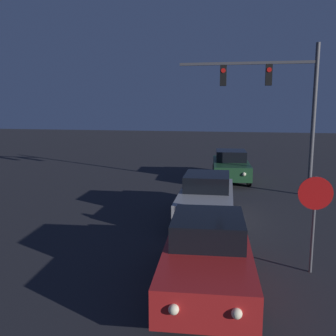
{
  "coord_description": "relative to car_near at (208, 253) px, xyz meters",
  "views": [
    {
      "loc": [
        2.37,
        3.37,
        4.0
      ],
      "look_at": [
        0.0,
        15.8,
        1.85
      ],
      "focal_mm": 40.0,
      "sensor_mm": 36.0,
      "label": 1
    }
  ],
  "objects": [
    {
      "name": "traffic_signal_mast",
      "position": [
        2.22,
        9.4,
        3.61
      ],
      "size": [
        5.95,
        0.3,
        6.57
      ],
      "color": "#4C4C51",
      "rests_on": "ground_plane"
    },
    {
      "name": "car_near",
      "position": [
        0.0,
        0.0,
        0.0
      ],
      "size": [
        2.1,
        4.62,
        1.59
      ],
      "rotation": [
        0.0,
        0.0,
        3.21
      ],
      "color": "#B21E1E",
      "rests_on": "ground_plane"
    },
    {
      "name": "car_mid",
      "position": [
        -0.47,
        5.06,
        0.0
      ],
      "size": [
        1.96,
        4.58,
        1.59
      ],
      "rotation": [
        0.0,
        0.0,
        3.17
      ],
      "color": "#99999E",
      "rests_on": "ground_plane"
    },
    {
      "name": "stop_sign",
      "position": [
        2.39,
        1.24,
        0.86
      ],
      "size": [
        0.79,
        0.07,
        2.35
      ],
      "color": "#4C4C51",
      "rests_on": "ground_plane"
    },
    {
      "name": "car_far",
      "position": [
        0.2,
        12.18,
        0.0
      ],
      "size": [
        2.16,
        4.64,
        1.59
      ],
      "rotation": [
        0.0,
        0.0,
        3.22
      ],
      "color": "#1E4728",
      "rests_on": "ground_plane"
    }
  ]
}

